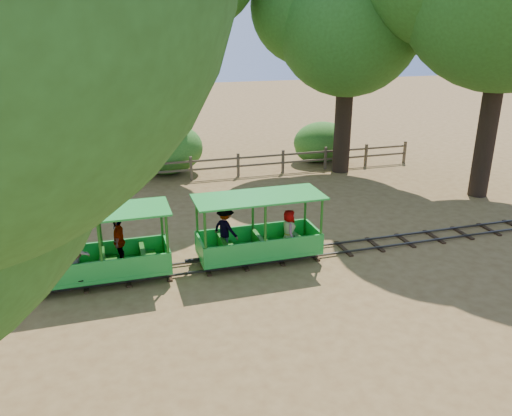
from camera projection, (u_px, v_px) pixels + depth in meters
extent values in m
plane|color=olive|center=(277.00, 258.00, 13.70)|extent=(90.00, 90.00, 0.00)
cube|color=#3F3D3A|center=(281.00, 261.00, 13.41)|extent=(22.00, 0.05, 0.05)
cube|color=#3F3D3A|center=(274.00, 251.00, 13.95)|extent=(22.00, 0.05, 0.05)
cube|color=#382314|center=(277.00, 258.00, 13.70)|extent=(0.12, 1.00, 0.05)
cube|color=#382314|center=(87.00, 283.00, 12.35)|extent=(0.12, 1.00, 0.05)
cube|color=#382314|center=(434.00, 237.00, 15.04)|extent=(0.12, 1.00, 0.05)
cube|color=green|center=(104.00, 270.00, 12.37)|extent=(3.25, 1.24, 0.10)
cube|color=#1D6216|center=(104.00, 274.00, 12.41)|extent=(2.92, 0.48, 0.13)
cube|color=green|center=(103.00, 270.00, 11.74)|extent=(3.25, 0.06, 0.48)
cube|color=green|center=(102.00, 250.00, 12.79)|extent=(3.25, 0.06, 0.48)
cube|color=green|center=(97.00, 213.00, 11.84)|extent=(3.39, 1.38, 0.05)
cylinder|color=#1D6216|center=(29.00, 260.00, 11.18)|extent=(0.07, 0.07, 1.53)
cylinder|color=#1D6216|center=(35.00, 240.00, 12.19)|extent=(0.07, 0.07, 1.53)
cylinder|color=#1D6216|center=(168.00, 244.00, 12.01)|extent=(0.07, 0.07, 1.53)
cylinder|color=#1D6216|center=(162.00, 227.00, 13.03)|extent=(0.07, 0.07, 1.53)
cube|color=#1D6216|center=(61.00, 267.00, 12.02)|extent=(0.11, 1.05, 0.38)
cube|color=#1D6216|center=(103.00, 262.00, 12.28)|extent=(0.11, 1.05, 0.38)
cube|color=#1D6216|center=(143.00, 257.00, 12.55)|extent=(0.11, 1.05, 0.38)
cylinder|color=black|center=(59.00, 285.00, 11.82)|extent=(0.27, 0.06, 0.27)
cylinder|color=black|center=(61.00, 273.00, 12.40)|extent=(0.27, 0.06, 0.27)
cylinder|color=black|center=(148.00, 273.00, 12.38)|extent=(0.27, 0.06, 0.27)
cylinder|color=black|center=(146.00, 262.00, 12.96)|extent=(0.27, 0.06, 0.27)
imported|color=gray|center=(79.00, 252.00, 11.70)|extent=(0.57, 0.70, 1.34)
imported|color=gray|center=(119.00, 241.00, 12.40)|extent=(0.44, 0.78, 1.26)
cube|color=green|center=(259.00, 251.00, 13.45)|extent=(3.25, 1.24, 0.10)
cube|color=#1D6216|center=(259.00, 254.00, 13.49)|extent=(2.92, 0.48, 0.13)
cube|color=green|center=(265.00, 250.00, 12.83)|extent=(3.25, 0.06, 0.48)
cube|color=green|center=(253.00, 233.00, 13.88)|extent=(3.25, 0.06, 0.48)
cube|color=green|center=(259.00, 197.00, 12.93)|extent=(3.39, 1.38, 0.05)
cylinder|color=#1D6216|center=(205.00, 239.00, 12.26)|extent=(0.07, 0.07, 1.53)
cylinder|color=#1D6216|center=(197.00, 223.00, 13.28)|extent=(0.07, 0.07, 1.53)
cylinder|color=#1D6216|center=(321.00, 226.00, 13.10)|extent=(0.07, 0.07, 1.53)
cylinder|color=#1D6216|center=(305.00, 211.00, 14.11)|extent=(0.07, 0.07, 1.53)
cube|color=#1D6216|center=(223.00, 247.00, 13.11)|extent=(0.11, 1.05, 0.38)
cube|color=#1D6216|center=(259.00, 242.00, 13.37)|extent=(0.11, 1.05, 0.38)
cube|color=#1D6216|center=(293.00, 238.00, 13.63)|extent=(0.11, 1.05, 0.38)
cylinder|color=black|center=(224.00, 263.00, 12.91)|extent=(0.27, 0.06, 0.27)
cylinder|color=black|center=(219.00, 253.00, 13.49)|extent=(0.27, 0.06, 0.27)
cylinder|color=black|center=(299.00, 253.00, 13.47)|extent=(0.27, 0.06, 0.27)
cylinder|color=black|center=(291.00, 244.00, 14.05)|extent=(0.27, 0.06, 0.27)
imported|color=gray|center=(226.00, 229.00, 13.17)|extent=(0.82, 0.91, 1.22)
imported|color=gray|center=(289.00, 230.00, 13.20)|extent=(0.44, 0.60, 1.13)
cylinder|color=#2D2116|center=(160.00, 126.00, 21.00)|extent=(0.66, 0.66, 4.11)
cylinder|color=#2D2116|center=(155.00, 45.00, 19.89)|extent=(0.50, 0.50, 2.35)
cylinder|color=#2D2116|center=(342.00, 133.00, 21.36)|extent=(0.72, 0.72, 3.37)
cylinder|color=#2D2116|center=(346.00, 69.00, 20.45)|extent=(0.54, 0.54, 1.93)
sphere|color=#26541A|center=(349.00, 21.00, 19.81)|extent=(5.91, 5.91, 5.91)
sphere|color=#26541A|center=(396.00, 1.00, 19.16)|extent=(4.43, 4.43, 4.43)
sphere|color=#26541A|center=(309.00, 6.00, 20.18)|extent=(4.73, 4.73, 4.73)
cylinder|color=#2D2116|center=(485.00, 143.00, 18.14)|extent=(0.68, 0.68, 4.03)
cylinder|color=#2D2116|center=(500.00, 52.00, 17.05)|extent=(0.51, 0.51, 2.30)
cube|color=brown|center=(34.00, 181.00, 18.84)|extent=(0.10, 0.10, 1.00)
cube|color=brown|center=(89.00, 177.00, 19.38)|extent=(0.10, 0.10, 1.00)
cube|color=brown|center=(141.00, 173.00, 19.92)|extent=(0.10, 0.10, 1.00)
cube|color=brown|center=(191.00, 169.00, 20.46)|extent=(0.10, 0.10, 1.00)
cube|color=brown|center=(238.00, 165.00, 21.00)|extent=(0.10, 0.10, 1.00)
cube|color=brown|center=(283.00, 161.00, 21.54)|extent=(0.10, 0.10, 1.00)
cube|color=brown|center=(325.00, 158.00, 22.08)|extent=(0.10, 0.10, 1.00)
cube|color=brown|center=(366.00, 155.00, 22.62)|extent=(0.10, 0.10, 1.00)
cube|color=brown|center=(405.00, 152.00, 23.16)|extent=(0.10, 0.10, 1.00)
cube|color=brown|center=(215.00, 160.00, 20.62)|extent=(18.00, 0.06, 0.08)
cube|color=brown|center=(215.00, 168.00, 20.74)|extent=(18.00, 0.06, 0.08)
ellipsoid|color=#2D6B1E|center=(21.00, 166.00, 19.76)|extent=(2.32, 1.78, 1.61)
ellipsoid|color=#2D6B1E|center=(166.00, 149.00, 21.19)|extent=(3.18, 2.45, 2.20)
ellipsoid|color=#2D6B1E|center=(315.00, 148.00, 23.20)|extent=(1.96, 1.51, 1.36)
ellipsoid|color=#2D6B1E|center=(322.00, 142.00, 23.20)|extent=(2.69, 2.07, 1.86)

